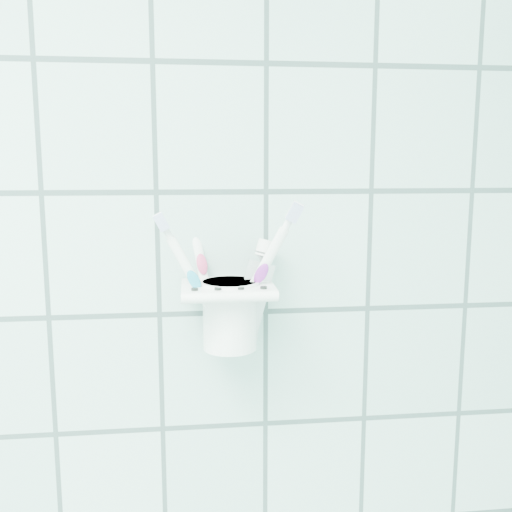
{
  "coord_description": "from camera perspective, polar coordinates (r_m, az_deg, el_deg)",
  "views": [
    {
      "loc": [
        0.62,
        0.45,
        1.45
      ],
      "look_at": [
        0.69,
        1.1,
        1.34
      ],
      "focal_mm": 40.0,
      "sensor_mm": 36.0,
      "label": 1
    }
  ],
  "objects": [
    {
      "name": "cup",
      "position": [
        0.73,
        -2.63,
        -5.59
      ],
      "size": [
        0.08,
        0.08,
        0.09
      ],
      "color": "white",
      "rests_on": "holder_bracket"
    },
    {
      "name": "holder_bracket",
      "position": [
        0.72,
        -2.86,
        -3.45
      ],
      "size": [
        0.12,
        0.1,
        0.04
      ],
      "color": "white",
      "rests_on": "wall_back"
    },
    {
      "name": "toothpaste_tube",
      "position": [
        0.73,
        -1.47,
        -2.63
      ],
      "size": [
        0.06,
        0.03,
        0.14
      ],
      "rotation": [
        -0.15,
        0.27,
        -0.06
      ],
      "color": "silver",
      "rests_on": "cup"
    },
    {
      "name": "toothbrush_blue",
      "position": [
        0.72,
        -4.08,
        -0.91
      ],
      "size": [
        0.04,
        0.07,
        0.2
      ],
      "rotation": [
        -0.37,
        -0.1,
        0.2
      ],
      "color": "white",
      "rests_on": "cup"
    },
    {
      "name": "toothbrush_pink",
      "position": [
        0.71,
        -2.69,
        -1.48
      ],
      "size": [
        0.08,
        0.02,
        0.18
      ],
      "rotation": [
        -0.01,
        -0.48,
        0.08
      ],
      "color": "white",
      "rests_on": "cup"
    },
    {
      "name": "toothbrush_orange",
      "position": [
        0.73,
        -3.22,
        -0.56
      ],
      "size": [
        0.09,
        0.05,
        0.2
      ],
      "rotation": [
        0.18,
        0.47,
        -0.03
      ],
      "color": "white",
      "rests_on": "cup"
    }
  ]
}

